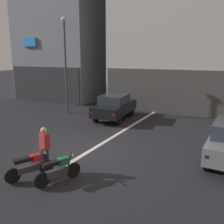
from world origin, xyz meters
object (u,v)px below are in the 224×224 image
object	(u,v)px
person_by_motorcycles	(45,149)
car_black_crossing_near	(115,106)
motorcycle_green_row_left_mid	(58,169)
motorcycle_red_row_leftmost	(30,166)
street_lamp	(65,56)

from	to	relation	value
person_by_motorcycles	car_black_crossing_near	bearing A→B (deg)	99.71
motorcycle_green_row_left_mid	person_by_motorcycles	bearing A→B (deg)	157.42
motorcycle_red_row_leftmost	person_by_motorcycles	world-z (taller)	person_by_motorcycles
street_lamp	person_by_motorcycles	size ratio (longest dim) A/B	4.04
car_black_crossing_near	motorcycle_green_row_left_mid	size ratio (longest dim) A/B	2.72
car_black_crossing_near	person_by_motorcycles	world-z (taller)	person_by_motorcycles
car_black_crossing_near	street_lamp	xyz separation A→B (m)	(-3.91, -0.09, 3.23)
street_lamp	person_by_motorcycles	bearing A→B (deg)	-56.19
motorcycle_red_row_leftmost	person_by_motorcycles	bearing A→B (deg)	80.25
motorcycle_green_row_left_mid	street_lamp	bearing A→B (deg)	126.87
motorcycle_red_row_leftmost	motorcycle_green_row_left_mid	xyz separation A→B (m)	(1.03, 0.25, 0.00)
street_lamp	motorcycle_green_row_left_mid	size ratio (longest dim) A/B	4.31
car_black_crossing_near	motorcycle_green_row_left_mid	xyz separation A→B (m)	(2.28, -8.34, -0.43)
street_lamp	motorcycle_green_row_left_mid	distance (m)	10.95
street_lamp	motorcycle_green_row_left_mid	bearing A→B (deg)	-53.13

